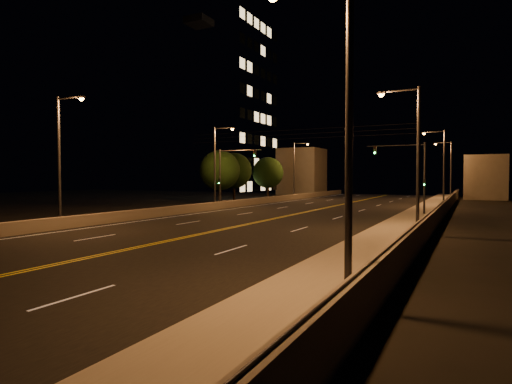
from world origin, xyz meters
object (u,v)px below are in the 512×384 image
at_px(streetlight_2, 441,163).
at_px(streetlight_4, 62,152).
at_px(streetlight_0, 339,114).
at_px(streetlight_1, 413,149).
at_px(streetlight_6, 296,166).
at_px(building_tower, 199,111).
at_px(streetlight_3, 449,166).
at_px(tree_1, 234,171).
at_px(traffic_signal_right, 413,170).
at_px(streetlight_5, 217,162).
at_px(traffic_signal_left, 228,172).
at_px(tree_0, 220,170).
at_px(tree_2, 268,173).

height_order(streetlight_2, streetlight_4, same).
xyz_separation_m(streetlight_0, streetlight_1, (0.00, 16.06, 0.00)).
relative_size(streetlight_6, building_tower, 0.28).
xyz_separation_m(streetlight_3, tree_1, (-27.65, -17.23, -0.72)).
bearing_deg(traffic_signal_right, streetlight_5, -178.84).
bearing_deg(tree_1, streetlight_0, -57.07).
bearing_deg(streetlight_0, tree_1, 122.93).
bearing_deg(streetlight_0, traffic_signal_left, 125.45).
height_order(traffic_signal_right, tree_1, tree_1).
relative_size(traffic_signal_left, tree_0, 0.95).
relative_size(streetlight_4, traffic_signal_left, 1.36).
distance_m(streetlight_2, traffic_signal_left, 24.58).
distance_m(streetlight_4, tree_1, 34.63).
distance_m(streetlight_2, tree_1, 27.67).
relative_size(streetlight_2, traffic_signal_right, 1.36).
xyz_separation_m(traffic_signal_left, building_tower, (-19.94, 23.86, 11.10)).
relative_size(streetlight_3, streetlight_4, 1.00).
relative_size(streetlight_1, tree_0, 1.29).
bearing_deg(tree_0, traffic_signal_left, -52.47).
xyz_separation_m(streetlight_4, streetlight_5, (0.00, 19.54, 0.00)).
bearing_deg(streetlight_6, streetlight_0, -67.32).
relative_size(streetlight_6, tree_2, 1.34).
bearing_deg(streetlight_6, tree_1, -125.95).
distance_m(streetlight_6, traffic_signal_right, 30.24).
height_order(streetlight_5, traffic_signal_left, streetlight_5).
xyz_separation_m(streetlight_1, traffic_signal_left, (-20.35, 12.53, -1.07)).
distance_m(streetlight_1, streetlight_6, 41.23).
bearing_deg(tree_2, tree_1, -105.80).
bearing_deg(streetlight_1, tree_2, 127.08).
height_order(streetlight_3, tree_2, streetlight_3).
bearing_deg(tree_1, building_tower, 142.38).
bearing_deg(streetlight_4, building_tower, 113.31).
distance_m(streetlight_2, streetlight_3, 17.61).
relative_size(streetlight_1, building_tower, 0.28).
height_order(streetlight_1, traffic_signal_left, streetlight_1).
height_order(streetlight_4, streetlight_6, same).
bearing_deg(streetlight_1, building_tower, 137.92).
relative_size(streetlight_0, streetlight_1, 1.00).
xyz_separation_m(streetlight_4, tree_1, (-6.22, 34.06, -0.72)).
relative_size(streetlight_2, streetlight_3, 1.00).
bearing_deg(tree_2, streetlight_0, -62.86).
distance_m(streetlight_3, building_tower, 42.20).
height_order(streetlight_0, streetlight_6, same).
relative_size(streetlight_2, streetlight_5, 1.00).
xyz_separation_m(streetlight_6, tree_1, (-6.22, -8.58, -0.72)).
relative_size(streetlight_4, tree_1, 1.27).
xyz_separation_m(streetlight_6, traffic_signal_left, (1.08, -22.70, -1.07)).
height_order(streetlight_1, traffic_signal_right, streetlight_1).
bearing_deg(streetlight_5, traffic_signal_right, 1.16).
xyz_separation_m(tree_1, tree_2, (2.05, 7.24, -0.24)).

